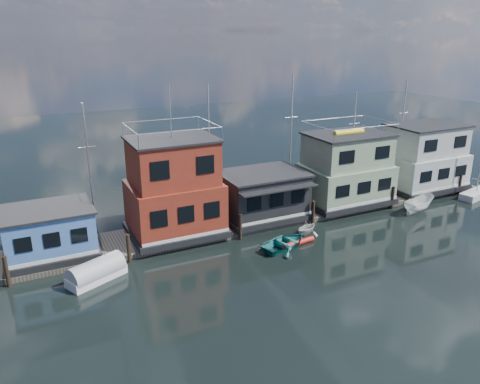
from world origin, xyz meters
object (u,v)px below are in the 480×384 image
tarp_runabout (96,272)px  houseboat_white (424,158)px  houseboat_red (174,189)px  red_kayak (298,243)px  houseboat_blue (50,232)px  day_sailer (476,193)px  dinghy_teal (286,243)px  houseboat_dark (262,195)px  dinghy_white (307,227)px  motorboat (418,205)px  houseboat_green (346,170)px

tarp_runabout → houseboat_white: bearing=-17.1°
houseboat_red → red_kayak: (8.16, -5.77, -3.89)m
houseboat_blue → day_sailer: 40.25m
day_sailer → dinghy_teal: 23.55m
houseboat_dark → tarp_runabout: size_ratio=1.74×
houseboat_blue → houseboat_white: bearing=0.0°
houseboat_blue → dinghy_teal: 17.56m
day_sailer → dinghy_white: 20.58m
red_kayak → dinghy_white: size_ratio=1.29×
houseboat_white → tarp_runabout: houseboat_white is taller
houseboat_white → dinghy_white: 17.85m
houseboat_dark → houseboat_red: bearing=179.9°
houseboat_white → dinghy_teal: bearing=-164.0°
houseboat_red → red_kayak: houseboat_red is taller
motorboat → dinghy_teal: size_ratio=0.94×
houseboat_green → day_sailer: 14.45m
tarp_runabout → day_sailer: 37.61m
houseboat_white → houseboat_red: bearing=-180.0°
houseboat_dark → day_sailer: size_ratio=1.07×
houseboat_dark → dinghy_white: houseboat_dark is taller
houseboat_dark → tarp_runabout: bearing=-163.6°
houseboat_dark → motorboat: bearing=-18.2°
houseboat_green → day_sailer: (13.50, -4.10, -3.14)m
houseboat_white → red_kayak: bearing=-163.0°
tarp_runabout → motorboat: motorboat is taller
red_kayak → houseboat_red: bearing=137.8°
houseboat_red → houseboat_dark: bearing=-0.1°
houseboat_blue → red_kayak: (17.66, -5.77, -1.99)m
day_sailer → dinghy_white: size_ratio=3.01×
houseboat_blue → motorboat: houseboat_blue is taller
dinghy_teal → day_sailer: bearing=-103.4°
houseboat_blue → houseboat_white: 36.52m
houseboat_white → day_sailer: bearing=-49.5°
houseboat_blue → dinghy_teal: size_ratio=1.53×
houseboat_blue → houseboat_white: size_ratio=0.76×
houseboat_blue → tarp_runabout: (2.39, -4.45, -1.60)m
tarp_runabout → day_sailer: day_sailer is taller
houseboat_dark → red_kayak: size_ratio=2.50×
houseboat_dark → day_sailer: day_sailer is taller
red_kayak → day_sailer: size_ratio=0.43×
houseboat_blue → day_sailer: size_ratio=0.93×
houseboat_dark → day_sailer: (22.50, -4.08, -2.01)m
houseboat_red → tarp_runabout: bearing=-147.9°
houseboat_green → dinghy_teal: (-9.99, -5.71, -3.12)m
houseboat_dark → houseboat_white: houseboat_white is taller
houseboat_white → tarp_runabout: 34.52m
houseboat_green → dinghy_teal: houseboat_green is taller
motorboat → red_kayak: size_ratio=1.34×
red_kayak → dinghy_teal: size_ratio=0.71×
houseboat_dark → houseboat_white: size_ratio=0.88×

